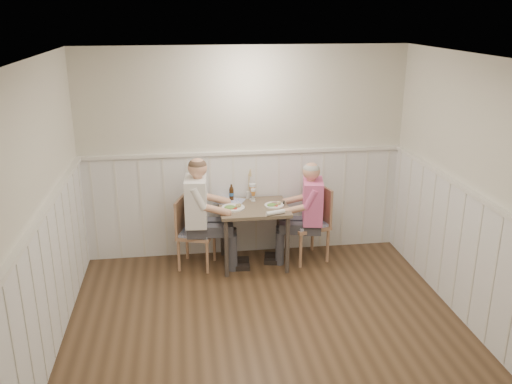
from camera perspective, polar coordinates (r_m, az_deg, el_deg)
The scene contains 16 objects.
ground_plane at distance 5.19m, azimuth 1.94°, elevation -16.44°, with size 4.50×4.50×0.00m, color #412E1C.
room_shell at distance 4.50m, azimuth 2.15°, elevation -0.40°, with size 4.04×4.54×2.60m.
wainscot at distance 5.44m, azimuth 0.77°, elevation -6.33°, with size 4.00×4.49×1.34m.
dining_table at distance 6.51m, azimuth -0.25°, elevation -2.43°, with size 0.82×0.70×0.75m.
chair_right at distance 6.75m, azimuth 5.87°, elevation -2.97°, with size 0.55×0.55×0.94m.
chair_left at distance 6.57m, azimuth -6.77°, elevation -3.99°, with size 0.51×0.51×0.87m.
man_in_pink at distance 6.63m, azimuth 5.57°, elevation -3.03°, with size 0.65×0.47×1.30m.
diner_cream at distance 6.47m, azimuth -5.86°, elevation -3.21°, with size 0.67×0.47×1.40m.
plate_man at distance 6.49m, azimuth 1.87°, elevation -1.32°, with size 0.23×0.23×0.06m.
plate_diner at distance 6.40m, azimuth -2.53°, elevation -1.59°, with size 0.27×0.27×0.07m.
beer_glass_a at distance 6.68m, azimuth -0.39°, elevation 0.32°, with size 0.08×0.08×0.20m.
beer_glass_b at distance 6.63m, azimuth -0.30°, elevation -0.10°, with size 0.06×0.06×0.16m.
beer_bottle at distance 6.66m, azimuth -2.60°, elevation -0.13°, with size 0.06×0.06×0.20m.
rolled_napkin at distance 6.22m, azimuth 2.06°, elevation -2.17°, with size 0.23×0.11×0.05m.
grass_vase at distance 6.70m, azimuth -0.86°, elevation 0.81°, with size 0.05×0.05×0.40m.
gingham_mat at distance 6.65m, azimuth -2.79°, elevation -0.96°, with size 0.42×0.38×0.01m.
Camera 1 is at (-0.76, -4.18, 2.98)m, focal length 38.00 mm.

